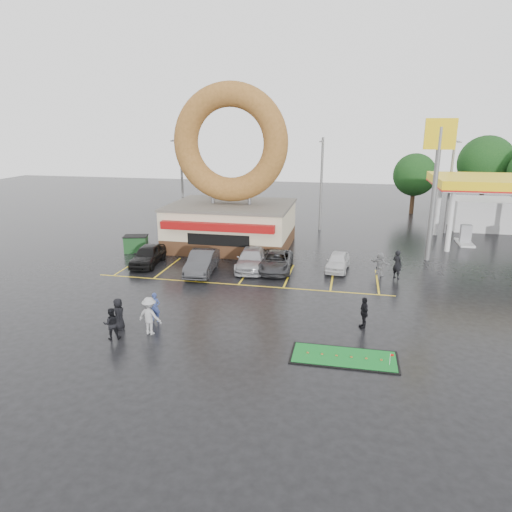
% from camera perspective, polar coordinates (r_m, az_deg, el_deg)
% --- Properties ---
extents(ground, '(120.00, 120.00, 0.00)m').
position_cam_1_polar(ground, '(27.04, -3.98, -5.98)').
color(ground, black).
rests_on(ground, ground).
extents(donut_shop, '(10.20, 8.70, 13.50)m').
position_cam_1_polar(donut_shop, '(38.78, -3.17, 7.66)').
color(donut_shop, '#472B19').
rests_on(donut_shop, ground).
extents(gas_station, '(12.30, 13.65, 5.90)m').
position_cam_1_polar(gas_station, '(47.29, 27.95, 6.41)').
color(gas_station, silver).
rests_on(gas_station, ground).
extents(shell_sign, '(2.20, 0.36, 10.60)m').
position_cam_1_polar(shell_sign, '(36.67, 21.71, 10.66)').
color(shell_sign, slate).
rests_on(shell_sign, ground).
extents(streetlight_left, '(0.40, 2.21, 9.00)m').
position_cam_1_polar(streetlight_left, '(47.46, -9.27, 9.41)').
color(streetlight_left, slate).
rests_on(streetlight_left, ground).
extents(streetlight_mid, '(0.40, 2.21, 9.00)m').
position_cam_1_polar(streetlight_mid, '(45.40, 8.16, 9.16)').
color(streetlight_mid, slate).
rests_on(streetlight_mid, ground).
extents(streetlight_right, '(0.40, 2.21, 9.00)m').
position_cam_1_polar(streetlight_right, '(47.17, 23.10, 8.31)').
color(streetlight_right, slate).
rests_on(streetlight_right, ground).
extents(tree_far_c, '(6.30, 6.30, 9.00)m').
position_cam_1_polar(tree_far_c, '(60.13, 26.80, 10.31)').
color(tree_far_c, '#332114').
rests_on(tree_far_c, ground).
extents(tree_far_d, '(4.90, 4.90, 7.00)m').
position_cam_1_polar(tree_far_d, '(56.78, 19.22, 9.56)').
color(tree_far_d, '#332114').
rests_on(tree_far_d, ground).
extents(car_black, '(2.18, 4.57, 1.51)m').
position_cam_1_polar(car_black, '(35.06, -13.35, 0.12)').
color(car_black, black).
rests_on(car_black, ground).
extents(car_dgrey, '(2.09, 4.90, 1.57)m').
position_cam_1_polar(car_dgrey, '(32.44, -6.77, -0.78)').
color(car_dgrey, '#303033').
rests_on(car_dgrey, ground).
extents(car_silver, '(2.45, 5.10, 1.43)m').
position_cam_1_polar(car_silver, '(33.24, -0.57, -0.38)').
color(car_silver, '#9E9EA2').
rests_on(car_silver, ground).
extents(car_grey, '(2.50, 4.94, 1.34)m').
position_cam_1_polar(car_grey, '(32.87, 2.52, -0.67)').
color(car_grey, '#303033').
rests_on(car_grey, ground).
extents(car_white, '(1.84, 3.86, 1.27)m').
position_cam_1_polar(car_white, '(33.46, 10.18, -0.67)').
color(car_white, silver).
rests_on(car_white, ground).
extents(person_blue, '(0.60, 0.41, 1.59)m').
position_cam_1_polar(person_blue, '(25.00, -12.52, -6.28)').
color(person_blue, navy).
rests_on(person_blue, ground).
extents(person_blackjkt, '(0.98, 0.90, 1.61)m').
position_cam_1_polar(person_blackjkt, '(23.56, -17.62, -8.06)').
color(person_blackjkt, black).
rests_on(person_blackjkt, ground).
extents(person_hoodie, '(1.36, 0.92, 1.95)m').
position_cam_1_polar(person_hoodie, '(23.52, -13.15, -7.30)').
color(person_hoodie, gray).
rests_on(person_hoodie, ground).
extents(person_bystander, '(0.79, 0.95, 1.66)m').
position_cam_1_polar(person_bystander, '(24.54, -16.79, -6.94)').
color(person_bystander, black).
rests_on(person_bystander, ground).
extents(person_cameraman, '(0.67, 1.05, 1.67)m').
position_cam_1_polar(person_cameraman, '(24.30, 13.33, -6.89)').
color(person_cameraman, black).
rests_on(person_cameraman, ground).
extents(person_walker_near, '(1.55, 1.26, 1.66)m').
position_cam_1_polar(person_walker_near, '(32.85, 15.23, -0.95)').
color(person_walker_near, gray).
rests_on(person_walker_near, ground).
extents(person_walker_far, '(0.85, 0.84, 1.98)m').
position_cam_1_polar(person_walker_far, '(32.49, 17.23, -1.01)').
color(person_walker_far, black).
rests_on(person_walker_far, ground).
extents(dumpster, '(2.04, 1.61, 1.30)m').
position_cam_1_polar(dumpster, '(38.88, -14.76, 1.43)').
color(dumpster, '#1C4920').
rests_on(dumpster, ground).
extents(putting_green, '(4.80, 2.07, 0.60)m').
position_cam_1_polar(putting_green, '(21.46, 10.93, -12.32)').
color(putting_green, black).
rests_on(putting_green, ground).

